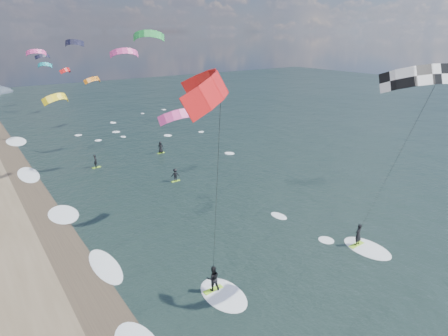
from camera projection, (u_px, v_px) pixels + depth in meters
ground at (351, 326)px, 22.96m from camera, size 260.00×260.00×0.00m
wet_sand_strip at (103, 313)px, 24.01m from camera, size 3.00×240.00×0.00m
kitesurfer_near_a at (422, 117)px, 21.79m from camera, size 8.18×9.21×15.86m
kitesurfer_near_b at (220, 169)px, 17.80m from camera, size 6.91×9.51×16.11m
far_kitesurfers at (152, 161)px, 49.74m from camera, size 10.98×12.05×1.80m
bg_kite_field at (81, 63)px, 59.88m from camera, size 15.26×72.70×9.20m
shoreline_surf at (98, 271)px, 28.29m from camera, size 2.40×79.40×0.11m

